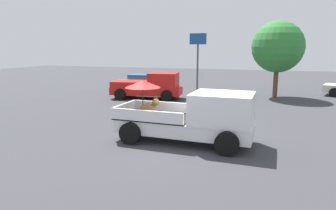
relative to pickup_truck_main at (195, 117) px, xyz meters
name	(u,v)px	position (x,y,z in m)	size (l,w,h in m)	color
ground_plane	(184,141)	(-0.39, 0.02, -0.98)	(80.00, 80.00, 0.00)	#38383D
pickup_truck_main	(195,117)	(0.00, 0.00, 0.00)	(5.11, 2.37, 2.24)	black
pickup_truck_red	(149,86)	(-5.28, 8.65, -0.10)	(5.00, 2.66, 1.80)	black
parked_sedan_near	(142,81)	(-7.39, 12.24, -0.24)	(4.50, 2.42, 1.33)	black
motel_sign	(198,50)	(-3.23, 14.39, 2.32)	(1.40, 0.16, 4.66)	#59595B
tree_by_lot	(278,47)	(2.98, 12.12, 2.55)	(3.58, 3.58, 5.33)	brown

